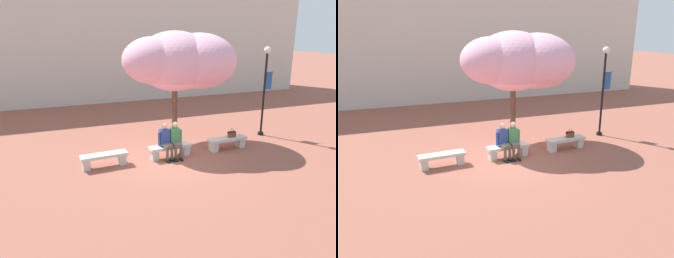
# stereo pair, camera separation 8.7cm
# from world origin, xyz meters

# --- Properties ---
(ground_plane) EXTENTS (100.00, 100.00, 0.00)m
(ground_plane) POSITION_xyz_m (0.00, 0.00, 0.00)
(ground_plane) COLOR #8E5142
(building_facade) EXTENTS (28.00, 4.00, 7.33)m
(building_facade) POSITION_xyz_m (0.00, 11.98, 3.66)
(building_facade) COLOR beige
(building_facade) RESTS_ON ground
(stone_bench_west_end) EXTENTS (1.58, 0.51, 0.45)m
(stone_bench_west_end) POSITION_xyz_m (-2.37, -0.00, 0.30)
(stone_bench_west_end) COLOR beige
(stone_bench_west_end) RESTS_ON ground
(stone_bench_near_west) EXTENTS (1.58, 0.51, 0.45)m
(stone_bench_near_west) POSITION_xyz_m (0.00, 0.00, 0.30)
(stone_bench_near_west) COLOR beige
(stone_bench_near_west) RESTS_ON ground
(stone_bench_center) EXTENTS (1.58, 0.51, 0.45)m
(stone_bench_center) POSITION_xyz_m (2.37, 0.00, 0.30)
(stone_bench_center) COLOR beige
(stone_bench_center) RESTS_ON ground
(person_seated_left) EXTENTS (0.51, 0.71, 1.29)m
(person_seated_left) POSITION_xyz_m (-0.19, -0.05, 0.70)
(person_seated_left) COLOR black
(person_seated_left) RESTS_ON ground
(person_seated_right) EXTENTS (0.51, 0.70, 1.29)m
(person_seated_right) POSITION_xyz_m (0.20, -0.05, 0.70)
(person_seated_right) COLOR black
(person_seated_right) RESTS_ON ground
(handbag) EXTENTS (0.30, 0.15, 0.34)m
(handbag) POSITION_xyz_m (2.55, 0.01, 0.58)
(handbag) COLOR brown
(handbag) RESTS_ON stone_bench_center
(cherry_tree_main) EXTENTS (4.44, 3.29, 4.39)m
(cherry_tree_main) POSITION_xyz_m (1.00, 1.49, 3.25)
(cherry_tree_main) COLOR #513828
(cherry_tree_main) RESTS_ON ground
(lamp_post_with_banner) EXTENTS (0.54, 0.28, 3.76)m
(lamp_post_with_banner) POSITION_xyz_m (4.68, 1.02, 2.27)
(lamp_post_with_banner) COLOR black
(lamp_post_with_banner) RESTS_ON ground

